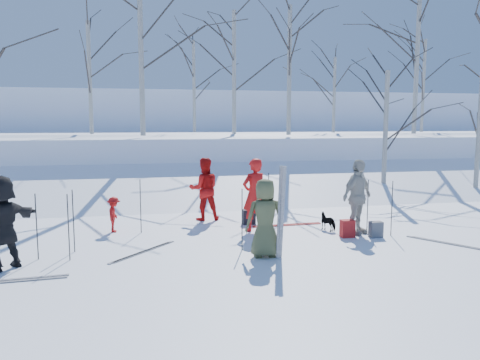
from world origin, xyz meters
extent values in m
plane|color=white|center=(0.00, 0.00, 0.00)|extent=(120.00, 120.00, 0.00)
cube|color=white|center=(0.00, 7.00, 0.15)|extent=(70.00, 9.49, 4.12)
cube|color=white|center=(0.00, 17.00, 1.00)|extent=(70.00, 18.00, 2.20)
cube|color=white|center=(0.00, 38.00, 2.00)|extent=(90.00, 30.00, 6.00)
imported|color=#494F2F|center=(0.03, -0.89, 0.81)|extent=(0.81, 0.54, 1.62)
imported|color=red|center=(0.35, 1.42, 0.92)|extent=(0.78, 0.64, 1.85)
imported|color=#BB0F0E|center=(-0.72, 3.00, 0.88)|extent=(0.88, 0.69, 1.76)
imported|color=red|center=(-3.13, 1.99, 0.45)|extent=(0.37, 0.60, 0.89)
imported|color=beige|center=(2.76, 0.59, 0.92)|extent=(1.16, 0.95, 1.85)
imported|color=black|center=(-4.97, -0.69, 0.89)|extent=(1.47, 1.60, 1.78)
imported|color=black|center=(2.22, 1.08, 0.23)|extent=(0.47, 0.59, 0.45)
cube|color=silver|center=(0.26, -1.13, 0.95)|extent=(0.09, 0.16, 1.90)
cube|color=silver|center=(0.31, -1.16, 0.95)|extent=(0.09, 0.23, 1.89)
cylinder|color=black|center=(1.04, 2.61, 0.67)|extent=(0.02, 0.02, 1.34)
cylinder|color=black|center=(-2.47, 1.76, 0.67)|extent=(0.02, 0.02, 1.34)
cylinder|color=black|center=(3.50, 0.24, 0.67)|extent=(0.02, 0.02, 1.34)
cylinder|color=black|center=(-0.32, -0.29, 0.67)|extent=(0.02, 0.02, 1.34)
cylinder|color=black|center=(-3.85, 0.27, 0.67)|extent=(0.02, 0.02, 1.34)
cylinder|color=black|center=(0.51, 2.40, 0.67)|extent=(0.02, 0.02, 1.34)
cylinder|color=black|center=(-4.49, -0.16, 0.67)|extent=(0.02, 0.02, 1.34)
cylinder|color=black|center=(3.04, 0.60, 0.67)|extent=(0.02, 0.02, 1.34)
cylinder|color=black|center=(-3.86, -0.35, 0.67)|extent=(0.02, 0.02, 1.34)
cube|color=#A21919|center=(2.39, 0.31, 0.21)|extent=(0.32, 0.22, 0.42)
cube|color=#4F5056|center=(3.06, 0.16, 0.19)|extent=(0.30, 0.20, 0.38)
cube|color=black|center=(0.38, 2.19, 0.20)|extent=(0.34, 0.24, 0.40)
camera|label=1|loc=(-2.35, -9.93, 2.74)|focal=35.00mm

